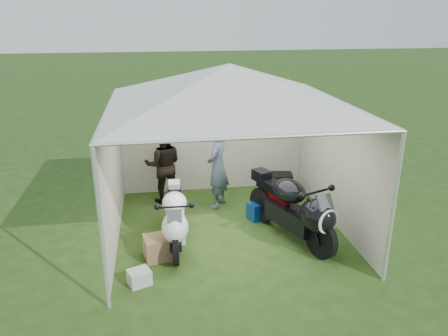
{
  "coord_description": "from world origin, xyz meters",
  "views": [
    {
      "loc": [
        -1.25,
        -7.14,
        3.77
      ],
      "look_at": [
        -0.04,
        0.35,
        1.07
      ],
      "focal_mm": 35.0,
      "sensor_mm": 36.0,
      "label": 1
    }
  ],
  "objects": [
    {
      "name": "crate_0",
      "position": [
        -1.29,
        -0.69,
        0.14
      ],
      "size": [
        0.51,
        0.45,
        0.28
      ],
      "primitive_type": "cube",
      "rotation": [
        0.0,
        0.0,
        -0.34
      ],
      "color": "silver",
      "rests_on": "ground"
    },
    {
      "name": "motorcycle_white",
      "position": [
        -1.01,
        -0.47,
        0.52
      ],
      "size": [
        0.48,
        1.91,
        0.94
      ],
      "rotation": [
        0.0,
        0.0,
        -0.05
      ],
      "color": "black",
      "rests_on": "ground"
    },
    {
      "name": "equipment_box",
      "position": [
        1.39,
        1.41,
        0.24
      ],
      "size": [
        0.55,
        0.47,
        0.48
      ],
      "primitive_type": "cube",
      "rotation": [
        0.0,
        0.0,
        -0.19
      ],
      "color": "black",
      "rests_on": "ground"
    },
    {
      "name": "paddock_stand",
      "position": [
        0.66,
        0.34,
        0.17
      ],
      "size": [
        0.52,
        0.43,
        0.34
      ],
      "primitive_type": "cube",
      "rotation": [
        0.0,
        0.0,
        0.38
      ],
      "color": "blue",
      "rests_on": "ground"
    },
    {
      "name": "motorcycle_black",
      "position": [
        1.05,
        -0.61,
        0.62
      ],
      "size": [
        1.11,
        2.13,
        1.1
      ],
      "rotation": [
        0.0,
        0.0,
        0.38
      ],
      "color": "black",
      "rests_on": "ground"
    },
    {
      "name": "ground",
      "position": [
        0.0,
        0.0,
        0.0
      ],
      "size": [
        80.0,
        80.0,
        0.0
      ],
      "primitive_type": "plane",
      "color": "#223B12",
      "rests_on": "ground"
    },
    {
      "name": "crate_2",
      "position": [
        -1.6,
        -1.52,
        0.11
      ],
      "size": [
        0.39,
        0.36,
        0.23
      ],
      "primitive_type": "cube",
      "rotation": [
        0.0,
        0.0,
        0.38
      ],
      "color": "#B5BBBF",
      "rests_on": "ground"
    },
    {
      "name": "person_blue_jacket",
      "position": [
        -0.05,
        1.03,
        0.86
      ],
      "size": [
        0.67,
        0.75,
        1.73
      ],
      "primitive_type": "imported",
      "rotation": [
        0.0,
        0.0,
        -2.08
      ],
      "color": "slate",
      "rests_on": "ground"
    },
    {
      "name": "canopy_tent",
      "position": [
        -0.0,
        0.03,
        2.58
      ],
      "size": [
        5.66,
        5.66,
        3.0
      ],
      "color": "silver",
      "rests_on": "ground"
    },
    {
      "name": "person_dark_jacket",
      "position": [
        -1.12,
        1.47,
        0.81
      ],
      "size": [
        0.81,
        0.64,
        1.62
      ],
      "primitive_type": "imported",
      "rotation": [
        0.0,
        0.0,
        3.11
      ],
      "color": "black",
      "rests_on": "ground"
    },
    {
      "name": "crate_1",
      "position": [
        -1.32,
        -0.82,
        0.19
      ],
      "size": [
        0.48,
        0.48,
        0.37
      ],
      "primitive_type": "cube",
      "rotation": [
        0.0,
        0.0,
        0.16
      ],
      "color": "brown",
      "rests_on": "ground"
    }
  ]
}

